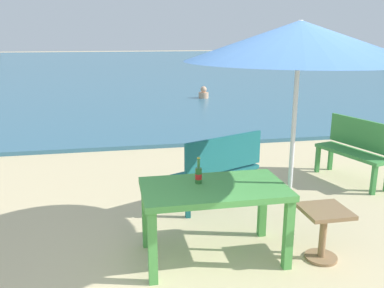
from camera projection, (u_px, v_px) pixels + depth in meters
The scene contains 8 objects.
sea_water at pixel (128, 64), 31.85m from camera, with size 120.00×50.00×0.08m, color #386B84.
picnic_table_green at pixel (214, 197), 3.95m from camera, with size 1.40×0.80×0.76m.
beer_bottle_amber at pixel (198, 174), 3.98m from camera, with size 0.07×0.07×0.26m.
patio_umbrella at pixel (299, 41), 3.65m from camera, with size 2.10×2.10×2.30m.
side_table_wood at pixel (324, 226), 3.99m from camera, with size 0.44×0.44×0.54m.
bench_teal_center at pixel (220, 166), 5.23m from camera, with size 1.24×0.82×0.95m.
bench_green_left at pixel (356, 147), 6.16m from camera, with size 0.66×1.25×0.95m.
swimmer_person at pixel (204, 94), 14.02m from camera, with size 0.34×0.34×0.41m.
Camera 1 is at (-1.35, -2.76, 2.16)m, focal length 38.06 mm.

